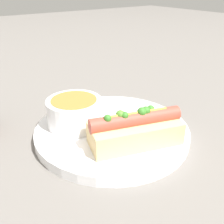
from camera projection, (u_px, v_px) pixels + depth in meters
name	position (u px, v px, depth m)	size (l,w,h in m)	color
ground_plane	(112.00, 135.00, 0.51)	(4.00, 4.00, 0.00)	slate
dinner_plate	(112.00, 131.00, 0.50)	(0.29, 0.29, 0.02)	white
hot_dog	(136.00, 129.00, 0.44)	(0.17, 0.11, 0.07)	#E5C17F
soup_bowl	(75.00, 111.00, 0.49)	(0.10, 0.10, 0.05)	white
spoon	(87.00, 123.00, 0.50)	(0.05, 0.14, 0.01)	#B7B7BC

